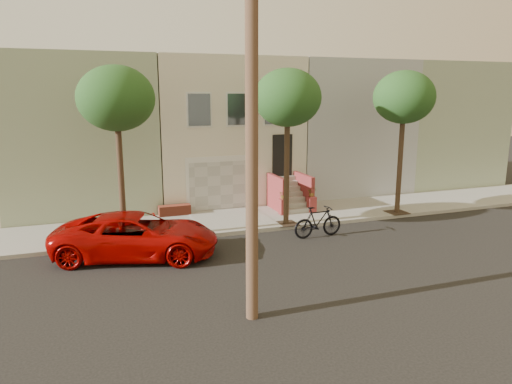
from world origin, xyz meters
name	(u,v)px	position (x,y,z in m)	size (l,w,h in m)	color
ground	(305,261)	(0.00, 0.00, 0.00)	(90.00, 90.00, 0.00)	black
sidewalk	(252,219)	(0.00, 5.35, 0.07)	(40.00, 3.70, 0.15)	gray
house_row	(216,128)	(0.00, 11.19, 3.64)	(33.10, 11.70, 7.00)	beige
tree_left	(116,100)	(-5.50, 3.90, 5.26)	(2.70, 2.57, 6.30)	#2D2116
tree_mid	(288,99)	(1.00, 3.90, 5.26)	(2.70, 2.57, 6.30)	#2D2116
tree_right	(404,98)	(6.50, 3.90, 5.26)	(2.70, 2.57, 6.30)	#2D2116
pickup_truck	(137,235)	(-5.20, 2.30, 0.76)	(2.51, 5.45, 1.52)	#A30503
motorcycle	(318,222)	(1.62, 2.23, 0.61)	(0.57, 2.03, 1.22)	black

